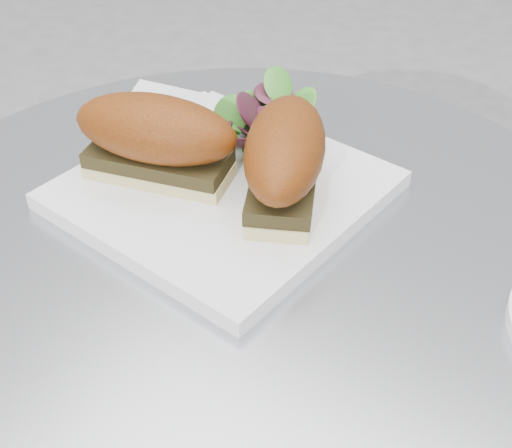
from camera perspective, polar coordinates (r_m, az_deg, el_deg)
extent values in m
cylinder|color=#B8BABF|center=(0.61, -1.15, -3.20)|extent=(0.70, 0.70, 0.02)
cube|color=white|center=(0.66, -2.65, 2.75)|extent=(0.28, 0.28, 0.02)
cube|color=#C7BC7C|center=(0.67, -7.72, 4.29)|extent=(0.14, 0.08, 0.01)
cube|color=black|center=(0.66, -7.82, 5.25)|extent=(0.14, 0.09, 0.01)
ellipsoid|color=#752F0B|center=(0.64, -8.06, 7.56)|extent=(0.17, 0.10, 0.06)
cube|color=#C7BC7C|center=(0.64, 2.24, 2.73)|extent=(0.10, 0.14, 0.01)
cube|color=black|center=(0.63, 2.27, 3.73)|extent=(0.11, 0.14, 0.01)
ellipsoid|color=#752F0B|center=(0.61, 2.35, 6.11)|extent=(0.13, 0.17, 0.06)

